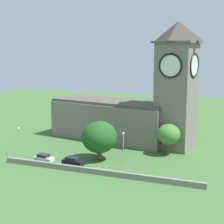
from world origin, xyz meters
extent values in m
plane|color=#3D6633|center=(0.00, 15.00, 0.00)|extent=(200.00, 200.00, 0.00)
cube|color=slate|center=(-7.37, 23.35, 4.79)|extent=(32.90, 16.77, 9.59)
cube|color=#524C43|center=(-7.37, 23.35, 9.94)|extent=(32.74, 15.86, 0.70)
cube|color=slate|center=(10.07, 20.30, 12.40)|extent=(9.32, 9.32, 24.79)
cube|color=#5B554B|center=(10.07, 20.30, 25.04)|extent=(10.81, 10.81, 0.50)
pyramid|color=#403C35|center=(10.07, 20.30, 27.51)|extent=(9.79, 9.79, 4.43)
cylinder|color=white|center=(9.36, 16.28, 19.84)|extent=(5.10, 1.01, 5.15)
torus|color=black|center=(9.36, 16.28, 19.84)|extent=(5.61, 1.42, 5.62)
cylinder|color=white|center=(14.09, 19.60, 19.84)|extent=(1.01, 5.10, 5.15)
torus|color=black|center=(14.09, 19.60, 19.84)|extent=(1.42, 5.61, 5.62)
cube|color=gray|center=(0.00, -3.26, 0.53)|extent=(40.92, 0.70, 1.07)
cube|color=silver|center=(-13.33, -0.53, 0.71)|extent=(4.35, 2.22, 0.79)
cube|color=#1E232B|center=(-13.54, -0.51, 1.42)|extent=(2.49, 1.82, 0.63)
cylinder|color=black|center=(-11.82, 0.24, 0.32)|extent=(0.66, 0.39, 0.63)
cylinder|color=black|center=(-12.00, -1.57, 0.32)|extent=(0.66, 0.39, 0.63)
cylinder|color=black|center=(-14.66, 0.52, 0.32)|extent=(0.66, 0.39, 0.63)
cylinder|color=black|center=(-14.84, -1.29, 0.32)|extent=(0.66, 0.39, 0.63)
cube|color=black|center=(-6.55, -0.38, 0.74)|extent=(4.81, 2.34, 0.82)
cube|color=#1E232B|center=(-6.78, -0.35, 1.48)|extent=(2.76, 1.88, 0.65)
cylinder|color=black|center=(-4.88, 0.32, 0.33)|extent=(0.69, 0.40, 0.66)
cylinder|color=black|center=(-5.10, -1.46, 0.33)|extent=(0.69, 0.40, 0.66)
cylinder|color=black|center=(-8.00, 0.70, 0.33)|extent=(0.69, 0.40, 0.66)
cylinder|color=black|center=(-8.22, -1.08, 0.33)|extent=(0.69, 0.40, 0.66)
cylinder|color=#9EA0A5|center=(-21.30, 1.98, 2.95)|extent=(0.14, 0.14, 5.90)
sphere|color=#F4EFCC|center=(-21.30, 1.98, 6.12)|extent=(0.44, 0.44, 0.44)
cylinder|color=#9EA0A5|center=(3.65, 1.30, 3.56)|extent=(0.14, 0.14, 7.12)
sphere|color=#F4EFCC|center=(3.65, 1.30, 7.34)|extent=(0.44, 0.44, 0.44)
cylinder|color=brown|center=(-3.14, 5.22, 1.10)|extent=(1.06, 1.06, 2.19)
ellipsoid|color=#1E511E|center=(-3.14, 5.22, 5.04)|extent=(7.58, 7.58, 6.83)
cylinder|color=brown|center=(9.84, 14.23, 1.38)|extent=(0.73, 0.73, 2.76)
ellipsoid|color=#427A33|center=(9.84, 14.23, 4.71)|extent=(5.22, 5.22, 4.70)
camera|label=1|loc=(26.41, -63.50, 23.82)|focal=57.95mm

